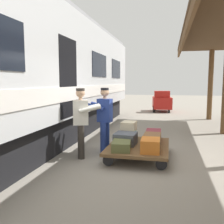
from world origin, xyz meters
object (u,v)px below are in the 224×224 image
object	(u,v)px
suitcase_olive_duffel	(121,146)
suitcase_teal_softside	(129,135)
baggage_tug	(162,102)
porter_in_overalls	(104,118)
train_car	(16,74)
suitcase_slate_roller	(125,139)
suitcase_orange_carryall	(150,145)
luggage_cart	(138,147)
suitcase_cream_canvas	(129,126)
porter_by_door	(82,120)
suitcase_brown_leather	(152,140)
suitcase_burgundy_valise	(153,135)

from	to	relation	value
suitcase_olive_duffel	suitcase_teal_softside	xyz separation A→B (m)	(0.00, -1.06, 0.03)
baggage_tug	porter_in_overalls	bearing A→B (deg)	82.92
train_car	baggage_tug	distance (m)	10.61
suitcase_slate_roller	suitcase_teal_softside	xyz separation A→B (m)	(0.00, -0.53, -0.01)
suitcase_orange_carryall	baggage_tug	xyz separation A→B (m)	(0.07, -10.43, 0.17)
train_car	luggage_cart	world-z (taller)	train_car
baggage_tug	suitcase_olive_duffel	bearing A→B (deg)	86.79
suitcase_cream_canvas	porter_in_overalls	xyz separation A→B (m)	(0.61, 0.25, 0.24)
suitcase_cream_canvas	luggage_cart	bearing A→B (deg)	122.53
train_car	porter_by_door	world-z (taller)	train_car
suitcase_brown_leather	suitcase_slate_roller	bearing A→B (deg)	0.00
suitcase_burgundy_valise	suitcase_cream_canvas	size ratio (longest dim) A/B	1.29
suitcase_burgundy_valise	suitcase_orange_carryall	bearing A→B (deg)	90.00
train_car	luggage_cart	xyz separation A→B (m)	(-3.30, 0.01, -1.79)
suitcase_cream_canvas	suitcase_orange_carryall	bearing A→B (deg)	122.03
suitcase_burgundy_valise	suitcase_brown_leather	distance (m)	0.53
porter_by_door	luggage_cart	bearing A→B (deg)	-167.28
train_car	suitcase_burgundy_valise	size ratio (longest dim) A/B	28.14
luggage_cart	baggage_tug	world-z (taller)	baggage_tug
suitcase_burgundy_valise	porter_in_overalls	distance (m)	1.38
suitcase_teal_softside	porter_in_overalls	xyz separation A→B (m)	(0.61, 0.28, 0.48)
luggage_cart	suitcase_olive_duffel	size ratio (longest dim) A/B	3.16
suitcase_brown_leather	suitcase_cream_canvas	distance (m)	0.86
suitcase_brown_leather	porter_by_door	size ratio (longest dim) A/B	0.37
suitcase_teal_softside	porter_by_door	distance (m)	1.41
luggage_cart	suitcase_slate_roller	size ratio (longest dim) A/B	3.62
suitcase_teal_softside	baggage_tug	distance (m)	9.39
porter_in_overalls	suitcase_brown_leather	bearing A→B (deg)	168.65
luggage_cart	suitcase_olive_duffel	bearing A→B (deg)	58.45
suitcase_brown_leather	porter_in_overalls	xyz separation A→B (m)	(1.26, -0.25, 0.47)
suitcase_olive_duffel	suitcase_orange_carryall	size ratio (longest dim) A/B	1.12
train_car	luggage_cart	size ratio (longest dim) A/B	8.61
luggage_cart	suitcase_cream_canvas	distance (m)	0.73
porter_by_door	baggage_tug	bearing A→B (deg)	-99.00
suitcase_teal_softside	porter_in_overalls	distance (m)	0.83
suitcase_slate_roller	suitcase_orange_carryall	xyz separation A→B (m)	(-0.65, 0.53, 0.00)
suitcase_teal_softside	porter_by_door	xyz separation A→B (m)	(1.03, 0.84, 0.48)
suitcase_burgundy_valise	suitcase_teal_softside	bearing A→B (deg)	0.00
suitcase_burgundy_valise	suitcase_orange_carryall	size ratio (longest dim) A/B	1.08
suitcase_slate_roller	suitcase_orange_carryall	world-z (taller)	suitcase_orange_carryall
suitcase_slate_roller	train_car	bearing A→B (deg)	-0.17
train_car	baggage_tug	xyz separation A→B (m)	(-3.56, -9.89, -1.43)
luggage_cart	suitcase_orange_carryall	world-z (taller)	suitcase_orange_carryall
train_car	suitcase_orange_carryall	bearing A→B (deg)	171.54
luggage_cart	baggage_tug	bearing A→B (deg)	-91.50
suitcase_olive_duffel	baggage_tug	size ratio (longest dim) A/B	0.34
porter_by_door	porter_in_overalls	bearing A→B (deg)	-126.80
suitcase_cream_canvas	baggage_tug	distance (m)	9.41
baggage_tug	porter_by_door	bearing A→B (deg)	81.00
luggage_cart	suitcase_teal_softside	bearing A→B (deg)	-58.45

